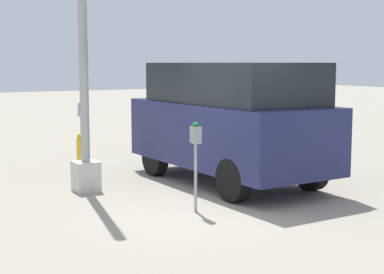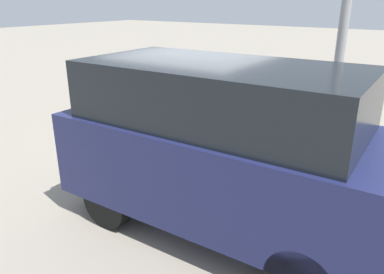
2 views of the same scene
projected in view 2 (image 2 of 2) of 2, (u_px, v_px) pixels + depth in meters
ground_plane at (197, 172)px, 7.14m from camera, size 80.00×80.00×0.00m
parking_meter_near at (195, 111)px, 7.31m from camera, size 0.21×0.12×1.44m
lamp_post at (339, 63)px, 6.45m from camera, size 0.44×0.44×6.17m
parked_van at (223, 145)px, 5.03m from camera, size 4.58×2.12×2.35m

